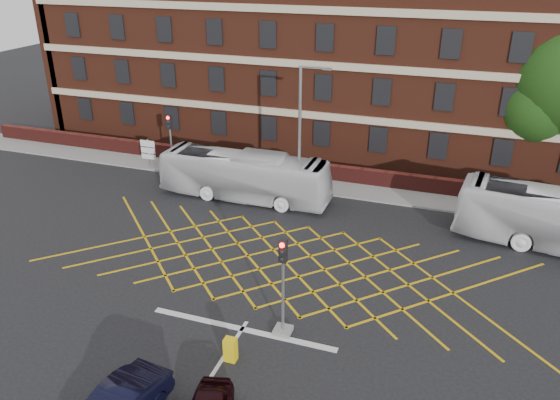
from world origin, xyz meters
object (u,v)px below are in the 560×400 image
(traffic_light_near, at_px, (283,296))
(traffic_light_far, at_px, (172,151))
(bus_left, at_px, (244,176))
(direction_signs, at_px, (148,151))
(street_lamp, at_px, (300,159))
(utility_cabinet, at_px, (230,350))

(traffic_light_near, xyz_separation_m, traffic_light_far, (-12.47, 13.39, 0.00))
(bus_left, xyz_separation_m, direction_signs, (-8.17, 2.29, -0.10))
(traffic_light_near, xyz_separation_m, street_lamp, (-3.10, 12.22, 1.03))
(traffic_light_far, relative_size, street_lamp, 0.52)
(utility_cabinet, bearing_deg, street_lamp, 97.02)
(traffic_light_far, distance_m, direction_signs, 2.29)
(traffic_light_near, bearing_deg, traffic_light_far, 132.96)
(street_lamp, bearing_deg, utility_cabinet, -82.98)
(bus_left, height_order, utility_cabinet, bus_left)
(street_lamp, height_order, utility_cabinet, street_lamp)
(bus_left, distance_m, direction_signs, 8.49)
(traffic_light_far, distance_m, utility_cabinet, 19.18)
(direction_signs, bearing_deg, traffic_light_far, -13.70)
(bus_left, relative_size, street_lamp, 1.28)
(traffic_light_far, bearing_deg, traffic_light_near, -47.04)
(bus_left, bearing_deg, traffic_light_far, 74.08)
(traffic_light_near, height_order, traffic_light_far, same)
(direction_signs, height_order, utility_cabinet, direction_signs)
(bus_left, xyz_separation_m, traffic_light_near, (6.49, -11.63, 0.29))
(traffic_light_near, xyz_separation_m, direction_signs, (-14.66, 13.93, -0.39))
(street_lamp, height_order, direction_signs, street_lamp)
(traffic_light_far, bearing_deg, bus_left, -16.39)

